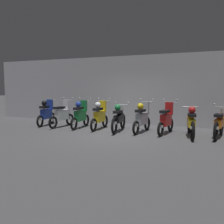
{
  "coord_description": "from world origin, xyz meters",
  "views": [
    {
      "loc": [
        3.29,
        -8.3,
        1.72
      ],
      "look_at": [
        -0.32,
        0.58,
        0.75
      ],
      "focal_mm": 38.71,
      "sensor_mm": 36.0,
      "label": 1
    }
  ],
  "objects_px": {
    "motorbike_slot_1": "(62,115)",
    "motorbike_slot_8": "(219,123)",
    "motorbike_slot_7": "(191,122)",
    "motorbike_slot_0": "(47,113)",
    "motorbike_slot_4": "(119,118)",
    "motorbike_slot_2": "(81,115)",
    "motorbike_slot_5": "(142,118)",
    "motorbike_slot_6": "(166,120)",
    "motorbike_slot_3": "(100,116)"
  },
  "relations": [
    {
      "from": "motorbike_slot_3",
      "to": "motorbike_slot_7",
      "type": "distance_m",
      "value": 3.62
    },
    {
      "from": "motorbike_slot_1",
      "to": "motorbike_slot_8",
      "type": "distance_m",
      "value": 6.33
    },
    {
      "from": "motorbike_slot_0",
      "to": "motorbike_slot_1",
      "type": "relative_size",
      "value": 0.99
    },
    {
      "from": "motorbike_slot_4",
      "to": "motorbike_slot_8",
      "type": "xyz_separation_m",
      "value": [
        3.62,
        0.2,
        -0.04
      ]
    },
    {
      "from": "motorbike_slot_2",
      "to": "motorbike_slot_5",
      "type": "relative_size",
      "value": 1.0
    },
    {
      "from": "motorbike_slot_0",
      "to": "motorbike_slot_3",
      "type": "relative_size",
      "value": 0.99
    },
    {
      "from": "motorbike_slot_1",
      "to": "motorbike_slot_2",
      "type": "distance_m",
      "value": 0.9
    },
    {
      "from": "motorbike_slot_6",
      "to": "motorbike_slot_7",
      "type": "bearing_deg",
      "value": -15.54
    },
    {
      "from": "motorbike_slot_8",
      "to": "motorbike_slot_5",
      "type": "bearing_deg",
      "value": -178.47
    },
    {
      "from": "motorbike_slot_7",
      "to": "motorbike_slot_8",
      "type": "distance_m",
      "value": 0.95
    },
    {
      "from": "motorbike_slot_3",
      "to": "motorbike_slot_4",
      "type": "xyz_separation_m",
      "value": [
        0.9,
        -0.16,
        -0.04
      ]
    },
    {
      "from": "motorbike_slot_4",
      "to": "motorbike_slot_7",
      "type": "bearing_deg",
      "value": -1.22
    },
    {
      "from": "motorbike_slot_1",
      "to": "motorbike_slot_3",
      "type": "xyz_separation_m",
      "value": [
        1.8,
        0.04,
        0.04
      ]
    },
    {
      "from": "motorbike_slot_2",
      "to": "motorbike_slot_5",
      "type": "height_order",
      "value": "same"
    },
    {
      "from": "motorbike_slot_4",
      "to": "motorbike_slot_8",
      "type": "height_order",
      "value": "same"
    },
    {
      "from": "motorbike_slot_1",
      "to": "motorbike_slot_2",
      "type": "xyz_separation_m",
      "value": [
        0.9,
        0.03,
        0.04
      ]
    },
    {
      "from": "motorbike_slot_5",
      "to": "motorbike_slot_0",
      "type": "bearing_deg",
      "value": 178.86
    },
    {
      "from": "motorbike_slot_7",
      "to": "motorbike_slot_0",
      "type": "bearing_deg",
      "value": 177.51
    },
    {
      "from": "motorbike_slot_6",
      "to": "motorbike_slot_0",
      "type": "bearing_deg",
      "value": 179.72
    },
    {
      "from": "motorbike_slot_0",
      "to": "motorbike_slot_3",
      "type": "height_order",
      "value": "motorbike_slot_3"
    },
    {
      "from": "motorbike_slot_0",
      "to": "motorbike_slot_1",
      "type": "bearing_deg",
      "value": -5.66
    },
    {
      "from": "motorbike_slot_3",
      "to": "motorbike_slot_1",
      "type": "bearing_deg",
      "value": -178.88
    },
    {
      "from": "motorbike_slot_2",
      "to": "motorbike_slot_7",
      "type": "bearing_deg",
      "value": -2.68
    },
    {
      "from": "motorbike_slot_0",
      "to": "motorbike_slot_5",
      "type": "relative_size",
      "value": 1.0
    },
    {
      "from": "motorbike_slot_7",
      "to": "motorbike_slot_8",
      "type": "xyz_separation_m",
      "value": [
        0.91,
        0.26,
        -0.03
      ]
    },
    {
      "from": "motorbike_slot_5",
      "to": "motorbike_slot_6",
      "type": "relative_size",
      "value": 1.0
    },
    {
      "from": "motorbike_slot_3",
      "to": "motorbike_slot_6",
      "type": "height_order",
      "value": "same"
    },
    {
      "from": "motorbike_slot_8",
      "to": "motorbike_slot_2",
      "type": "bearing_deg",
      "value": -179.52
    },
    {
      "from": "motorbike_slot_1",
      "to": "motorbike_slot_5",
      "type": "xyz_separation_m",
      "value": [
        3.61,
        0.0,
        0.04
      ]
    },
    {
      "from": "motorbike_slot_2",
      "to": "motorbike_slot_4",
      "type": "xyz_separation_m",
      "value": [
        1.81,
        -0.15,
        -0.04
      ]
    },
    {
      "from": "motorbike_slot_3",
      "to": "motorbike_slot_5",
      "type": "relative_size",
      "value": 1.0
    },
    {
      "from": "motorbike_slot_3",
      "to": "motorbike_slot_7",
      "type": "bearing_deg",
      "value": -3.48
    },
    {
      "from": "motorbike_slot_1",
      "to": "motorbike_slot_5",
      "type": "distance_m",
      "value": 3.61
    },
    {
      "from": "motorbike_slot_1",
      "to": "motorbike_slot_5",
      "type": "bearing_deg",
      "value": 0.0
    },
    {
      "from": "motorbike_slot_7",
      "to": "motorbike_slot_3",
      "type": "bearing_deg",
      "value": 176.52
    },
    {
      "from": "motorbike_slot_3",
      "to": "motorbike_slot_5",
      "type": "bearing_deg",
      "value": -1.1
    },
    {
      "from": "motorbike_slot_0",
      "to": "motorbike_slot_1",
      "type": "distance_m",
      "value": 0.92
    },
    {
      "from": "motorbike_slot_3",
      "to": "motorbike_slot_6",
      "type": "distance_m",
      "value": 2.72
    },
    {
      "from": "motorbike_slot_1",
      "to": "motorbike_slot_8",
      "type": "relative_size",
      "value": 0.87
    },
    {
      "from": "motorbike_slot_4",
      "to": "motorbike_slot_0",
      "type": "bearing_deg",
      "value": 176.56
    },
    {
      "from": "motorbike_slot_0",
      "to": "motorbike_slot_7",
      "type": "xyz_separation_m",
      "value": [
        6.33,
        -0.28,
        -0.04
      ]
    },
    {
      "from": "motorbike_slot_0",
      "to": "motorbike_slot_4",
      "type": "xyz_separation_m",
      "value": [
        3.62,
        -0.22,
        -0.04
      ]
    },
    {
      "from": "motorbike_slot_4",
      "to": "motorbike_slot_3",
      "type": "bearing_deg",
      "value": 169.81
    },
    {
      "from": "motorbike_slot_2",
      "to": "motorbike_slot_8",
      "type": "bearing_deg",
      "value": 0.48
    },
    {
      "from": "motorbike_slot_3",
      "to": "motorbike_slot_5",
      "type": "xyz_separation_m",
      "value": [
        1.81,
        -0.03,
        0.0
      ]
    },
    {
      "from": "motorbike_slot_0",
      "to": "motorbike_slot_2",
      "type": "relative_size",
      "value": 0.99
    },
    {
      "from": "motorbike_slot_3",
      "to": "motorbike_slot_4",
      "type": "relative_size",
      "value": 0.86
    },
    {
      "from": "motorbike_slot_0",
      "to": "motorbike_slot_4",
      "type": "height_order",
      "value": "motorbike_slot_0"
    },
    {
      "from": "motorbike_slot_1",
      "to": "motorbike_slot_7",
      "type": "height_order",
      "value": "motorbike_slot_1"
    },
    {
      "from": "motorbike_slot_8",
      "to": "motorbike_slot_3",
      "type": "bearing_deg",
      "value": -179.53
    }
  ]
}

